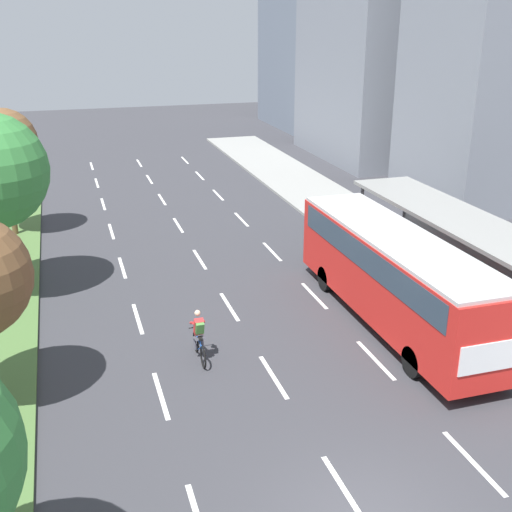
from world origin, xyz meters
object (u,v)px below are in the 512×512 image
at_px(bus_shelter, 465,245).
at_px(cyclist, 199,337).
at_px(bus, 394,270).
at_px(median_tree_fourth, 3,143).

distance_m(bus_shelter, cyclist, 11.81).
xyz_separation_m(bus, median_tree_fourth, (-13.44, 14.37, 2.65)).
bearing_deg(bus, bus_shelter, 25.50).
distance_m(bus, cyclist, 7.33).
distance_m(cyclist, median_tree_fourth, 16.63).
distance_m(bus_shelter, median_tree_fourth, 21.77).
xyz_separation_m(bus_shelter, median_tree_fourth, (-17.72, 12.32, 2.86)).
distance_m(bus_shelter, bus, 4.75).
bearing_deg(median_tree_fourth, bus_shelter, -34.82).
relative_size(bus_shelter, median_tree_fourth, 2.17).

